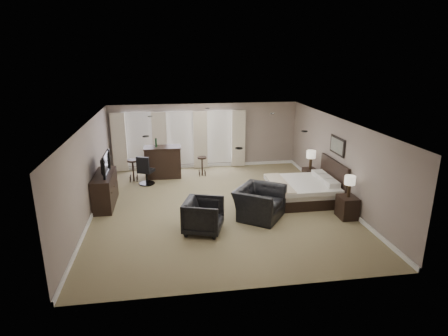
{
  "coord_description": "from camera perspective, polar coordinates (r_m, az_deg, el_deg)",
  "views": [
    {
      "loc": [
        -1.47,
        -10.52,
        4.5
      ],
      "look_at": [
        0.2,
        0.4,
        1.1
      ],
      "focal_mm": 30.0,
      "sensor_mm": 36.0,
      "label": 1
    }
  ],
  "objects": [
    {
      "name": "armchair_near",
      "position": [
        10.65,
        5.45,
        -4.51
      ],
      "size": [
        1.5,
        1.61,
        1.18
      ],
      "primitive_type": "imported",
      "rotation": [
        0.0,
        0.0,
        0.94
      ],
      "color": "black",
      "rests_on": "ground"
    },
    {
      "name": "armchair_far",
      "position": [
        9.81,
        -3.14,
        -7.06
      ],
      "size": [
        1.14,
        1.18,
        0.98
      ],
      "primitive_type": "imported",
      "rotation": [
        0.0,
        0.0,
        1.25
      ],
      "color": "black",
      "rests_on": "ground"
    },
    {
      "name": "window_bay",
      "position": [
        15.0,
        -6.71,
        4.3
      ],
      "size": [
        5.25,
        0.2,
        2.3
      ],
      "color": "silver",
      "rests_on": "room"
    },
    {
      "name": "tv",
      "position": [
        11.83,
        -17.94,
        -0.58
      ],
      "size": [
        0.65,
        1.14,
        0.15
      ],
      "primitive_type": "imported",
      "rotation": [
        0.0,
        0.0,
        1.57
      ],
      "color": "black",
      "rests_on": "dresser"
    },
    {
      "name": "dresser",
      "position": [
        12.01,
        -17.69,
        -3.19
      ],
      "size": [
        0.56,
        1.72,
        1.0
      ],
      "primitive_type": "cube",
      "color": "black",
      "rests_on": "ground"
    },
    {
      "name": "bar_counter",
      "position": [
        14.2,
        -9.28,
        0.92
      ],
      "size": [
        1.37,
        0.71,
        1.19
      ],
      "primitive_type": "cube",
      "color": "black",
      "rests_on": "ground"
    },
    {
      "name": "room",
      "position": [
        11.09,
        -0.71,
        0.34
      ],
      "size": [
        7.6,
        8.6,
        2.64
      ],
      "color": "#7E7250",
      "rests_on": "ground"
    },
    {
      "name": "lamp_near",
      "position": [
        11.0,
        18.56,
        -2.69
      ],
      "size": [
        0.3,
        0.3,
        0.62
      ],
      "primitive_type": "cube",
      "color": "beige",
      "rests_on": "nightstand_near"
    },
    {
      "name": "wall_art",
      "position": [
        12.12,
        16.84,
        3.26
      ],
      "size": [
        0.04,
        0.96,
        0.56
      ],
      "primitive_type": "cube",
      "color": "slate",
      "rests_on": "room"
    },
    {
      "name": "desk_chair",
      "position": [
        13.54,
        -11.78,
        -0.28
      ],
      "size": [
        0.72,
        0.72,
        1.07
      ],
      "primitive_type": "cube",
      "rotation": [
        0.0,
        0.0,
        2.73
      ],
      "color": "black",
      "rests_on": "ground"
    },
    {
      "name": "bar_stool_right",
      "position": [
        14.28,
        -3.35,
        0.27
      ],
      "size": [
        0.44,
        0.44,
        0.74
      ],
      "primitive_type": "cube",
      "rotation": [
        0.0,
        0.0,
        -0.34
      ],
      "color": "black",
      "rests_on": "ground"
    },
    {
      "name": "lamp_far",
      "position": [
        13.52,
        13.08,
        1.22
      ],
      "size": [
        0.32,
        0.32,
        0.67
      ],
      "primitive_type": "cube",
      "color": "beige",
      "rests_on": "nightstand_far"
    },
    {
      "name": "nightstand_near",
      "position": [
        11.22,
        18.26,
        -5.7
      ],
      "size": [
        0.48,
        0.58,
        0.63
      ],
      "primitive_type": "cube",
      "color": "black",
      "rests_on": "ground"
    },
    {
      "name": "bed",
      "position": [
        12.0,
        11.54,
        -2.02
      ],
      "size": [
        2.01,
        1.92,
        1.28
      ],
      "primitive_type": "cube",
      "color": "silver",
      "rests_on": "ground"
    },
    {
      "name": "nightstand_far",
      "position": [
        13.7,
        12.9,
        -1.26
      ],
      "size": [
        0.42,
        0.52,
        0.57
      ],
      "primitive_type": "cube",
      "color": "black",
      "rests_on": "ground"
    },
    {
      "name": "bar_stool_left",
      "position": [
        14.0,
        -13.67,
        -0.38
      ],
      "size": [
        0.46,
        0.46,
        0.82
      ],
      "primitive_type": "cube",
      "rotation": [
        0.0,
        0.0,
        0.22
      ],
      "color": "black",
      "rests_on": "ground"
    }
  ]
}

